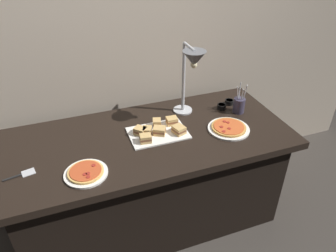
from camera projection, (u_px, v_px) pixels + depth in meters
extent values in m
plane|color=#38332D|center=(151.00, 216.00, 2.51)|extent=(8.00, 8.00, 0.00)
cube|color=#B7A893|center=(125.00, 47.00, 2.25)|extent=(4.40, 0.04, 2.40)
cube|color=black|center=(148.00, 139.00, 2.11)|extent=(1.90, 0.84, 0.05)
cube|color=black|center=(150.00, 182.00, 2.32)|extent=(1.75, 0.74, 0.71)
cylinder|color=#B7BABF|center=(183.00, 110.00, 2.37)|extent=(0.14, 0.14, 0.01)
cylinder|color=#B7BABF|center=(184.00, 78.00, 2.23)|extent=(0.02, 0.02, 0.50)
cylinder|color=#B7BABF|center=(189.00, 47.00, 2.03)|extent=(0.02, 0.16, 0.02)
cone|color=#595B60|center=(194.00, 59.00, 1.99)|extent=(0.15, 0.15, 0.10)
sphere|color=#F9EAB2|center=(194.00, 65.00, 2.01)|extent=(0.04, 0.04, 0.04)
cylinder|color=white|center=(229.00, 129.00, 2.16)|extent=(0.28, 0.28, 0.01)
cylinder|color=#C68E42|center=(229.00, 127.00, 2.15)|extent=(0.23, 0.23, 0.01)
cylinder|color=#C65628|center=(229.00, 126.00, 2.15)|extent=(0.20, 0.20, 0.00)
cylinder|color=maroon|center=(224.00, 131.00, 2.09)|extent=(0.02, 0.02, 0.00)
cylinder|color=maroon|center=(228.00, 123.00, 2.18)|extent=(0.02, 0.02, 0.00)
cylinder|color=maroon|center=(224.00, 121.00, 2.19)|extent=(0.02, 0.02, 0.00)
cylinder|color=maroon|center=(221.00, 127.00, 2.14)|extent=(0.02, 0.02, 0.00)
cylinder|color=maroon|center=(229.00, 129.00, 2.12)|extent=(0.02, 0.02, 0.00)
cylinder|color=white|center=(86.00, 173.00, 1.78)|extent=(0.24, 0.24, 0.01)
cylinder|color=#DBA856|center=(86.00, 172.00, 1.78)|extent=(0.20, 0.20, 0.01)
cylinder|color=#B74723|center=(86.00, 171.00, 1.77)|extent=(0.18, 0.18, 0.00)
cylinder|color=maroon|center=(88.00, 173.00, 1.75)|extent=(0.02, 0.02, 0.00)
cylinder|color=maroon|center=(88.00, 177.00, 1.72)|extent=(0.02, 0.02, 0.00)
cylinder|color=maroon|center=(85.00, 174.00, 1.74)|extent=(0.02, 0.02, 0.00)
cylinder|color=maroon|center=(94.00, 165.00, 1.80)|extent=(0.02, 0.02, 0.00)
cube|color=white|center=(158.00, 133.00, 2.12)|extent=(0.38, 0.26, 0.01)
cube|color=tan|center=(147.00, 133.00, 2.09)|extent=(0.08, 0.08, 0.02)
cube|color=brown|center=(147.00, 131.00, 2.09)|extent=(0.08, 0.08, 0.01)
cube|color=tan|center=(147.00, 129.00, 2.08)|extent=(0.08, 0.08, 0.02)
cube|color=tan|center=(172.00, 123.00, 2.20)|extent=(0.08, 0.07, 0.02)
cube|color=brown|center=(172.00, 121.00, 2.19)|extent=(0.08, 0.07, 0.01)
cube|color=tan|center=(172.00, 119.00, 2.18)|extent=(0.08, 0.07, 0.02)
cube|color=tan|center=(157.00, 125.00, 2.18)|extent=(0.07, 0.08, 0.02)
cube|color=brown|center=(157.00, 123.00, 2.17)|extent=(0.07, 0.08, 0.01)
cube|color=tan|center=(157.00, 121.00, 2.16)|extent=(0.07, 0.08, 0.02)
cube|color=tan|center=(159.00, 133.00, 2.10)|extent=(0.10, 0.10, 0.02)
cube|color=brown|center=(159.00, 131.00, 2.09)|extent=(0.10, 0.10, 0.01)
cube|color=tan|center=(159.00, 129.00, 2.08)|extent=(0.10, 0.10, 0.02)
cube|color=tan|center=(179.00, 132.00, 2.11)|extent=(0.09, 0.10, 0.02)
cube|color=brown|center=(179.00, 130.00, 2.10)|extent=(0.09, 0.10, 0.01)
cube|color=tan|center=(179.00, 128.00, 2.09)|extent=(0.09, 0.10, 0.02)
cube|color=tan|center=(146.00, 140.00, 2.02)|extent=(0.08, 0.07, 0.02)
cube|color=brown|center=(146.00, 138.00, 2.02)|extent=(0.08, 0.07, 0.01)
cube|color=tan|center=(145.00, 136.00, 2.01)|extent=(0.08, 0.07, 0.02)
cube|color=tan|center=(140.00, 133.00, 2.09)|extent=(0.10, 0.10, 0.02)
cube|color=brown|center=(140.00, 131.00, 2.09)|extent=(0.10, 0.10, 0.01)
cube|color=tan|center=(140.00, 129.00, 2.08)|extent=(0.10, 0.10, 0.02)
cylinder|color=black|center=(222.00, 107.00, 2.39)|extent=(0.07, 0.07, 0.04)
cylinder|color=#562D14|center=(222.00, 105.00, 2.38)|extent=(0.05, 0.05, 0.01)
cylinder|color=black|center=(229.00, 102.00, 2.45)|extent=(0.06, 0.06, 0.03)
cylinder|color=gold|center=(229.00, 100.00, 2.44)|extent=(0.05, 0.05, 0.01)
cylinder|color=#383347|center=(239.00, 105.00, 2.33)|extent=(0.08, 0.08, 0.11)
cylinder|color=#B7BABF|center=(244.00, 96.00, 2.28)|extent=(0.01, 0.05, 0.20)
cylinder|color=#B7BABF|center=(242.00, 99.00, 2.28)|extent=(0.02, 0.03, 0.17)
cylinder|color=#B7BABF|center=(239.00, 95.00, 2.30)|extent=(0.02, 0.03, 0.19)
cylinder|color=#B7BABF|center=(238.00, 97.00, 2.30)|extent=(0.03, 0.01, 0.17)
cube|color=#B7BABF|center=(28.00, 172.00, 1.79)|extent=(0.08, 0.07, 0.00)
cylinder|color=black|center=(12.00, 178.00, 1.76)|extent=(0.10, 0.03, 0.01)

